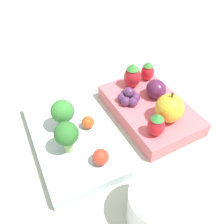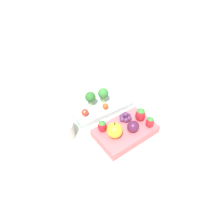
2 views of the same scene
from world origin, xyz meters
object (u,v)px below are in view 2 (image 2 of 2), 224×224
object	(u,v)px
apple	(115,130)
grape_cluster	(125,117)
broccoli_floret_1	(90,97)
cherry_tomato_0	(106,106)
bento_box_fruit	(125,131)
cherry_tomato_1	(85,112)
bento_box_savoury	(100,106)
plum	(134,126)
broccoli_floret_0	(103,94)
strawberry_1	(102,126)
strawberry_2	(150,122)
strawberry_0	(140,114)
drinking_cup	(62,131)

from	to	relation	value
apple	grape_cluster	world-z (taller)	apple
broccoli_floret_1	cherry_tomato_0	size ratio (longest dim) A/B	2.64
bento_box_fruit	broccoli_floret_1	bearing A→B (deg)	95.85
cherry_tomato_1	bento_box_fruit	bearing A→B (deg)	-65.39
cherry_tomato_1	grape_cluster	bearing A→B (deg)	-50.30
bento_box_savoury	apple	bearing A→B (deg)	-111.02
broccoli_floret_1	plum	world-z (taller)	broccoli_floret_1
plum	grape_cluster	bearing A→B (deg)	77.28
broccoli_floret_0	apple	bearing A→B (deg)	-115.61
broccoli_floret_1	strawberry_1	world-z (taller)	broccoli_floret_1
bento_box_fruit	grape_cluster	bearing A→B (deg)	49.19
plum	apple	bearing A→B (deg)	163.20
bento_box_fruit	strawberry_1	bearing A→B (deg)	149.39
plum	bento_box_savoury	bearing A→B (deg)	90.26
broccoli_floret_0	strawberry_2	xyz separation A→B (m)	(0.04, -0.19, -0.01)
bento_box_savoury	apple	distance (m)	0.17
bento_box_savoury	strawberry_1	size ratio (longest dim) A/B	5.21
cherry_tomato_1	strawberry_2	xyz separation A→B (m)	(0.13, -0.18, 0.01)
grape_cluster	cherry_tomato_0	bearing A→B (deg)	95.76
strawberry_2	plum	world-z (taller)	strawberry_2
cherry_tomato_1	bento_box_savoury	bearing A→B (deg)	12.43
strawberry_0	grape_cluster	xyz separation A→B (m)	(-0.04, 0.03, -0.01)
grape_cluster	strawberry_1	bearing A→B (deg)	175.39
broccoli_floret_1	cherry_tomato_1	xyz separation A→B (m)	(-0.05, -0.03, -0.02)
apple	strawberry_1	distance (m)	0.04
strawberry_2	broccoli_floret_0	bearing A→B (deg)	100.44
plum	drinking_cup	distance (m)	0.22
broccoli_floret_1	strawberry_0	world-z (taller)	strawberry_0
bento_box_savoury	cherry_tomato_0	bearing A→B (deg)	-84.57
drinking_cup	broccoli_floret_1	bearing A→B (deg)	21.08
bento_box_savoury	strawberry_0	distance (m)	0.17
cherry_tomato_1	strawberry_2	world-z (taller)	strawberry_2
strawberry_0	drinking_cup	size ratio (longest dim) A/B	0.68
strawberry_1	grape_cluster	world-z (taller)	strawberry_1
apple	plum	world-z (taller)	apple
apple	plum	xyz separation A→B (m)	(0.06, -0.02, -0.01)
cherry_tomato_1	strawberry_1	world-z (taller)	strawberry_1
apple	strawberry_2	distance (m)	0.12
broccoli_floret_0	apple	world-z (taller)	apple
cherry_tomato_1	strawberry_1	xyz separation A→B (m)	(-0.00, -0.10, 0.02)
broccoli_floret_1	grape_cluster	xyz separation A→B (m)	(0.04, -0.14, -0.02)
broccoli_floret_0	drinking_cup	distance (m)	0.20
strawberry_1	drinking_cup	bearing A→B (deg)	143.57
broccoli_floret_0	strawberry_2	bearing A→B (deg)	-79.56
strawberry_1	broccoli_floret_1	bearing A→B (deg)	70.78
apple	grape_cluster	xyz separation A→B (m)	(0.07, 0.03, -0.01)
drinking_cup	strawberry_0	bearing A→B (deg)	-26.57
bento_box_savoury	broccoli_floret_1	xyz separation A→B (m)	(-0.03, 0.01, 0.05)
bento_box_fruit	cherry_tomato_1	size ratio (longest dim) A/B	7.72
broccoli_floret_1	strawberry_0	xyz separation A→B (m)	(0.08, -0.17, -0.00)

